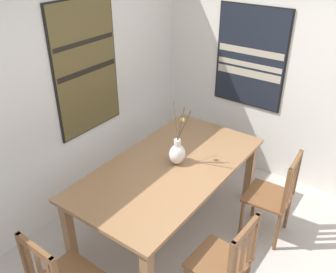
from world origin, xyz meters
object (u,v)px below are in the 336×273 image
centerpiece_vase (177,152)px  painting_on_back_wall (86,68)px  chair_2 (275,195)px  painting_on_side_wall (251,58)px  chair_0 (225,263)px  dining_table (170,174)px

centerpiece_vase → painting_on_back_wall: size_ratio=0.46×
chair_2 → painting_on_back_wall: bearing=103.5°
painting_on_side_wall → chair_0: bearing=-157.6°
centerpiece_vase → chair_2: bearing=-63.2°
centerpiece_vase → chair_2: (0.43, -0.86, -0.40)m
chair_0 → chair_2: chair_2 is taller
chair_0 → chair_2: size_ratio=0.98×
dining_table → centerpiece_vase: centerpiece_vase is taller
dining_table → painting_on_back_wall: painting_on_back_wall is taller
dining_table → chair_0: (-0.49, -0.88, -0.19)m
centerpiece_vase → painting_on_side_wall: painting_on_side_wall is taller
centerpiece_vase → dining_table: bearing=161.6°
dining_table → chair_2: size_ratio=2.08×
chair_2 → dining_table: bearing=120.4°
painting_on_back_wall → painting_on_side_wall: size_ratio=1.17×
dining_table → chair_2: bearing=-59.6°
painting_on_back_wall → centerpiece_vase: bearing=-88.0°
centerpiece_vase → chair_0: 1.11m
dining_table → centerpiece_vase: size_ratio=3.14×
chair_2 → painting_on_side_wall: (1.04, 0.85, 0.95)m
chair_0 → painting_on_back_wall: bearing=74.6°
dining_table → chair_0: size_ratio=2.13×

